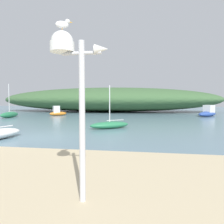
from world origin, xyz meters
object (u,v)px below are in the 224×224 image
object	(u,v)px
sailboat_by_sandbar	(9,115)
mast_structure	(70,64)
motorboat_inner_mooring	(208,112)
sailboat_far_left	(110,125)
motorboat_west_reach	(58,112)
seagull_on_radar	(63,24)

from	to	relation	value
sailboat_by_sandbar	mast_structure	bearing A→B (deg)	-51.98
mast_structure	motorboat_inner_mooring	size ratio (longest dim) A/B	0.88
mast_structure	motorboat_inner_mooring	world-z (taller)	mast_structure
sailboat_far_left	motorboat_west_reach	world-z (taller)	sailboat_far_left
mast_structure	sailboat_by_sandbar	world-z (taller)	sailboat_by_sandbar
sailboat_by_sandbar	motorboat_west_reach	size ratio (longest dim) A/B	1.76
sailboat_by_sandbar	sailboat_far_left	size ratio (longest dim) A/B	1.26
seagull_on_radar	sailboat_far_left	xyz separation A→B (m)	(-1.15, 12.04, -3.44)
sailboat_far_left	motorboat_inner_mooring	bearing A→B (deg)	51.09
mast_structure	motorboat_inner_mooring	distance (m)	27.76
seagull_on_radar	motorboat_inner_mooring	distance (m)	27.88
sailboat_far_left	sailboat_by_sandbar	bearing A→B (deg)	151.34
sailboat_far_left	mast_structure	bearing A→B (deg)	-83.92
mast_structure	motorboat_west_reach	xyz separation A→B (m)	(-10.98, 24.15, -2.47)
sailboat_far_left	motorboat_inner_mooring	xyz separation A→B (m)	(11.14, 13.80, 0.26)
sailboat_far_left	seagull_on_radar	bearing A→B (deg)	-84.54
motorboat_inner_mooring	sailboat_by_sandbar	bearing A→B (deg)	-166.61
sailboat_by_sandbar	sailboat_far_left	bearing A→B (deg)	-28.66
sailboat_far_left	motorboat_west_reach	bearing A→B (deg)	128.69
sailboat_far_left	motorboat_west_reach	size ratio (longest dim) A/B	1.40
mast_structure	sailboat_far_left	bearing A→B (deg)	96.08
sailboat_far_left	motorboat_inner_mooring	size ratio (longest dim) A/B	0.88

